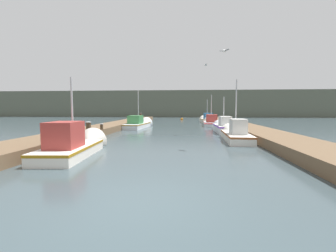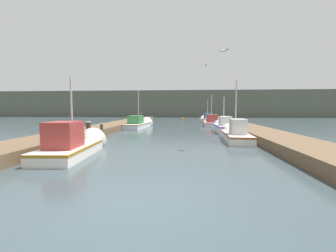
# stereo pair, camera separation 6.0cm
# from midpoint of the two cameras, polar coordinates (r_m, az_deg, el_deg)

# --- Properties ---
(ground_plane) EXTENTS (200.00, 200.00, 0.00)m
(ground_plane) POSITION_cam_midpoint_polar(r_m,az_deg,el_deg) (5.16, -7.68, -19.00)
(ground_plane) COLOR #38474C
(dock_left) EXTENTS (2.63, 40.00, 0.52)m
(dock_left) POSITION_cam_midpoint_polar(r_m,az_deg,el_deg) (21.98, -14.88, -0.33)
(dock_left) COLOR brown
(dock_left) RESTS_ON ground_plane
(dock_right) EXTENTS (2.63, 40.00, 0.52)m
(dock_right) POSITION_cam_midpoint_polar(r_m,az_deg,el_deg) (21.37, 19.17, -0.56)
(dock_right) COLOR brown
(dock_right) RESTS_ON ground_plane
(distant_shore_ridge) EXTENTS (120.00, 16.00, 6.21)m
(distant_shore_ridge) POSITION_cam_midpoint_polar(r_m,az_deg,el_deg) (59.71, 3.81, 5.52)
(distant_shore_ridge) COLOR #565B4C
(distant_shore_ridge) RESTS_ON ground_plane
(fishing_boat_0) EXTENTS (1.93, 4.95, 3.91)m
(fishing_boat_0) POSITION_cam_midpoint_polar(r_m,az_deg,el_deg) (10.96, -22.31, -4.36)
(fishing_boat_0) COLOR silver
(fishing_boat_0) RESTS_ON ground_plane
(fishing_boat_1) EXTENTS (1.58, 5.40, 4.28)m
(fishing_boat_1) POSITION_cam_midpoint_polar(r_m,az_deg,el_deg) (15.34, 16.63, -1.90)
(fishing_boat_1) COLOR silver
(fishing_boat_1) RESTS_ON ground_plane
(fishing_boat_2) EXTENTS (1.37, 4.75, 3.35)m
(fishing_boat_2) POSITION_cam_midpoint_polar(r_m,az_deg,el_deg) (19.97, 13.93, -0.23)
(fishing_boat_2) COLOR silver
(fishing_boat_2) RESTS_ON ground_plane
(fishing_boat_3) EXTENTS (2.09, 6.22, 4.43)m
(fishing_boat_3) POSITION_cam_midpoint_polar(r_m,az_deg,el_deg) (24.38, -7.12, 0.57)
(fishing_boat_3) COLOR silver
(fishing_boat_3) RESTS_ON ground_plane
(fishing_boat_4) EXTENTS (2.06, 6.05, 4.26)m
(fishing_boat_4) POSITION_cam_midpoint_polar(r_m,az_deg,el_deg) (27.79, 10.97, 0.95)
(fishing_boat_4) COLOR silver
(fishing_boat_4) RESTS_ON ground_plane
(fishing_boat_5) EXTENTS (1.91, 5.29, 3.73)m
(fishing_boat_5) POSITION_cam_midpoint_polar(r_m,az_deg,el_deg) (32.90, 9.92, 1.60)
(fishing_boat_5) COLOR silver
(fishing_boat_5) RESTS_ON ground_plane
(mooring_piling_0) EXTENTS (0.33, 0.33, 1.24)m
(mooring_piling_0) POSITION_cam_midpoint_polar(r_m,az_deg,el_deg) (14.49, -19.44, -1.39)
(mooring_piling_0) COLOR #473523
(mooring_piling_0) RESTS_ON ground_plane
(mooring_piling_1) EXTENTS (0.25, 0.25, 0.94)m
(mooring_piling_1) POSITION_cam_midpoint_polar(r_m,az_deg,el_deg) (17.05, -16.39, -0.98)
(mooring_piling_1) COLOR #473523
(mooring_piling_1) RESTS_ON ground_plane
(mooring_piling_2) EXTENTS (0.25, 0.25, 1.42)m
(mooring_piling_2) POSITION_cam_midpoint_polar(r_m,az_deg,el_deg) (30.76, -6.80, 1.99)
(mooring_piling_2) COLOR #473523
(mooring_piling_2) RESTS_ON ground_plane
(mooring_piling_3) EXTENTS (0.29, 0.29, 1.01)m
(mooring_piling_3) POSITION_cam_midpoint_polar(r_m,az_deg,el_deg) (22.80, 14.73, 0.48)
(mooring_piling_3) COLOR #473523
(mooring_piling_3) RESTS_ON ground_plane
(channel_buoy) EXTENTS (0.48, 0.48, 0.98)m
(channel_buoy) POSITION_cam_midpoint_polar(r_m,az_deg,el_deg) (39.59, 3.66, 1.73)
(channel_buoy) COLOR #BF6513
(channel_buoy) RESTS_ON ground_plane
(seagull_lead) EXTENTS (0.46, 0.48, 0.12)m
(seagull_lead) POSITION_cam_midpoint_polar(r_m,az_deg,el_deg) (12.24, 14.17, 18.03)
(seagull_lead) COLOR white
(seagull_1) EXTENTS (0.29, 0.55, 0.12)m
(seagull_1) POSITION_cam_midpoint_polar(r_m,az_deg,el_deg) (18.15, 9.67, 14.99)
(seagull_1) COLOR white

